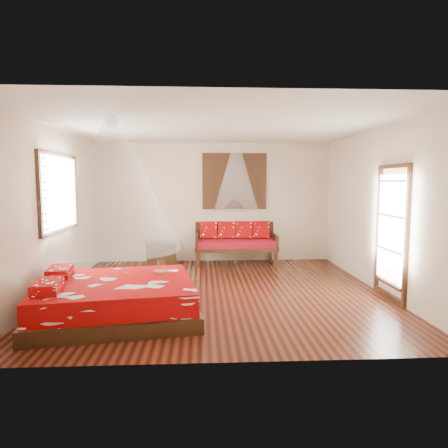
{
  "coord_description": "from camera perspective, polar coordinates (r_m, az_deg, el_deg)",
  "views": [
    {
      "loc": [
        -0.29,
        -6.74,
        1.88
      ],
      "look_at": [
        0.09,
        0.21,
        1.15
      ],
      "focal_mm": 32.0,
      "sensor_mm": 36.0,
      "label": 1
    }
  ],
  "objects": [
    {
      "name": "room",
      "position": [
        6.77,
        -0.67,
        1.92
      ],
      "size": [
        5.54,
        5.54,
        2.84
      ],
      "color": "black",
      "rests_on": "ground"
    },
    {
      "name": "bed",
      "position": [
        5.92,
        -15.26,
        -10.19
      ],
      "size": [
        2.45,
        2.28,
        0.65
      ],
      "rotation": [
        0.0,
        0.0,
        0.16
      ],
      "color": "black",
      "rests_on": "floor"
    },
    {
      "name": "daybed",
      "position": [
        9.26,
        1.65,
        -2.45
      ],
      "size": [
        1.86,
        0.83,
        0.96
      ],
      "color": "black",
      "rests_on": "floor"
    },
    {
      "name": "storage_chest",
      "position": [
        9.39,
        -9.01,
        -4.09
      ],
      "size": [
        0.78,
        0.62,
        0.49
      ],
      "rotation": [
        0.0,
        0.0,
        0.15
      ],
      "color": "black",
      "rests_on": "floor"
    },
    {
      "name": "shutter_panel",
      "position": [
        9.49,
        1.51,
        6.11
      ],
      "size": [
        1.52,
        0.06,
        1.32
      ],
      "color": "black",
      "rests_on": "wall_back"
    },
    {
      "name": "window_left",
      "position": [
        7.35,
        -22.4,
        4.13
      ],
      "size": [
        0.1,
        1.74,
        1.34
      ],
      "color": "black",
      "rests_on": "wall_left"
    },
    {
      "name": "glazed_door",
      "position": [
        6.89,
        22.78,
        -1.25
      ],
      "size": [
        0.08,
        1.02,
        2.16
      ],
      "color": "black",
      "rests_on": "floor"
    },
    {
      "name": "wine_tray",
      "position": [
        6.23,
        -9.0,
        -6.43
      ],
      "size": [
        0.23,
        0.23,
        0.19
      ],
      "rotation": [
        0.0,
        0.0,
        0.25
      ],
      "color": "brown",
      "rests_on": "bed"
    },
    {
      "name": "mosquito_net_main",
      "position": [
        5.69,
        -15.49,
        5.46
      ],
      "size": [
        1.84,
        1.84,
        1.8
      ],
      "primitive_type": "cone",
      "color": "white",
      "rests_on": "ceiling"
    },
    {
      "name": "mosquito_net_daybed",
      "position": [
        9.03,
        1.75,
        6.75
      ],
      "size": [
        1.01,
        1.01,
        1.5
      ],
      "primitive_type": "cone",
      "color": "white",
      "rests_on": "ceiling"
    }
  ]
}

